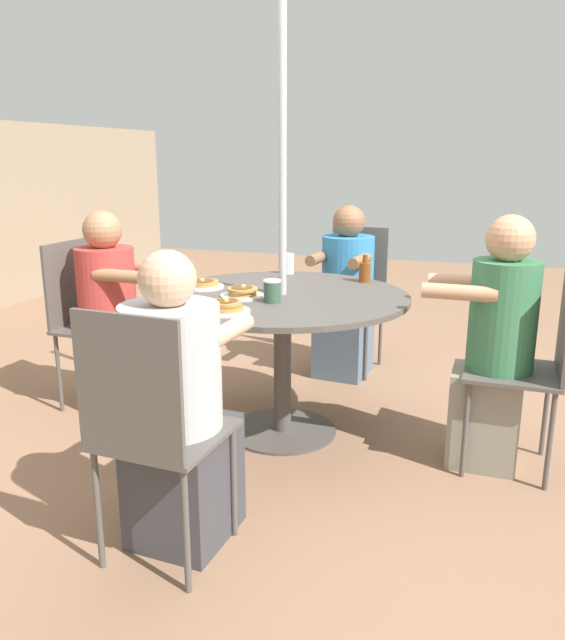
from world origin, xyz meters
name	(u,v)px	position (x,y,z in m)	size (l,w,h in m)	color
ground_plane	(282,431)	(0.00, 0.00, 0.00)	(12.00, 12.00, 0.00)	#8C664C
patio_table	(282,317)	(0.00, 0.00, 0.64)	(1.30, 1.30, 0.76)	#4C4742
umbrella_pole	(282,213)	(0.00, 0.00, 1.18)	(0.04, 0.04, 2.35)	#ADADB2
patio_chair_north	(150,424)	(-1.22, 0.08, 0.56)	(0.45, 0.45, 0.97)	#514C47
diner_north	(178,415)	(-1.04, 0.06, 0.52)	(0.51, 0.38, 1.14)	#3D3D42
patio_chair_east	(534,357)	(-0.02, -1.22, 0.56)	(0.43, 0.43, 0.97)	#514C47
diner_east	(494,352)	(-0.02, -1.05, 0.57)	(0.32, 0.51, 1.20)	gray
patio_chair_south	(354,289)	(1.22, -0.12, 0.56)	(0.46, 0.46, 0.97)	#514C47
diner_south	(346,299)	(1.04, -0.10, 0.52)	(0.52, 0.38, 1.14)	slate
patio_chair_west	(87,313)	(0.04, 1.22, 0.56)	(0.43, 0.43, 0.97)	#514C47
diner_west	(113,320)	(0.03, 1.04, 0.53)	(0.35, 0.51, 1.16)	beige
pancake_plate_a	(204,284)	(0.02, 0.45, 0.78)	(0.22, 0.22, 0.05)	white
pancake_plate_b	(226,307)	(-0.45, 0.12, 0.79)	(0.22, 0.22, 0.07)	white
pancake_plate_c	(242,293)	(-0.13, 0.17, 0.79)	(0.22, 0.22, 0.06)	white
syrup_bottle	(365,271)	(0.45, -0.34, 0.82)	(0.09, 0.07, 0.15)	brown
coffee_cup	(272,291)	(-0.19, -0.01, 0.82)	(0.09, 0.09, 0.11)	#33513D
drinking_glass_a	(289,264)	(0.56, 0.15, 0.83)	(0.06, 0.06, 0.12)	silver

